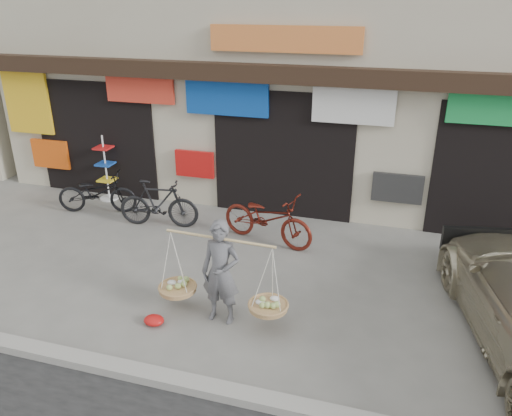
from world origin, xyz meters
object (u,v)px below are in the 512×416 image
(bike_0, at_px, (97,193))
(bike_1, at_px, (159,204))
(bike_2, at_px, (267,218))
(display_rack, at_px, (107,174))
(street_vendor, at_px, (221,276))

(bike_0, height_order, bike_1, bike_1)
(bike_2, height_order, display_rack, display_rack)
(street_vendor, bearing_deg, display_rack, 141.07)
(bike_1, bearing_deg, street_vendor, -146.87)
(bike_0, bearing_deg, display_rack, 0.23)
(bike_2, relative_size, display_rack, 1.25)
(street_vendor, distance_m, bike_2, 2.65)
(bike_1, relative_size, display_rack, 1.08)
(street_vendor, relative_size, bike_1, 1.19)
(bike_0, bearing_deg, street_vendor, -141.33)
(bike_2, distance_m, display_rack, 4.34)
(street_vendor, distance_m, bike_0, 5.02)
(bike_1, xyz_separation_m, bike_2, (2.35, -0.07, 0.01))
(bike_1, bearing_deg, bike_0, 72.05)
(street_vendor, xyz_separation_m, bike_2, (-0.02, 2.64, -0.23))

